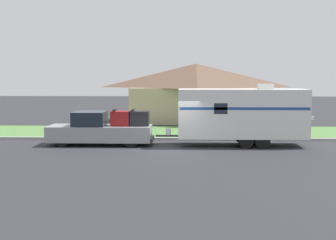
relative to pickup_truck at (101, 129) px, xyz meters
The scene contains 7 objects.
ground_plane 4.51m from the pickup_truck, 21.25° to the right, with size 120.00×120.00×0.00m, color #2D2D33.
curb_strip 4.72m from the pickup_truck, 27.45° to the left, with size 80.00×0.30×0.14m.
lawn_strip 7.17m from the pickup_truck, 54.53° to the left, with size 80.00×7.00×0.03m.
house_across_street 14.96m from the pickup_truck, 68.13° to the left, with size 11.36×7.47×4.79m.
pickup_truck is the anchor object (origin of this frame).
travel_trailer 7.77m from the pickup_truck, ahead, with size 8.16×2.23×3.38m.
mailbox 12.65m from the pickup_truck, 14.57° to the left, with size 0.48×0.20×1.35m.
Camera 1 is at (0.44, -23.86, 3.88)m, focal length 50.00 mm.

